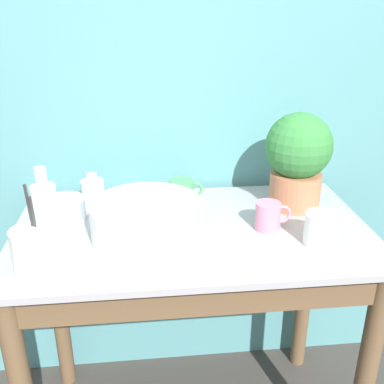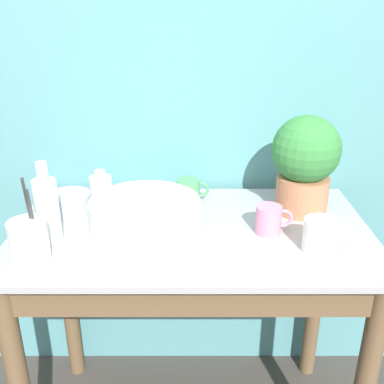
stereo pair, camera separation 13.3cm
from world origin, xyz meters
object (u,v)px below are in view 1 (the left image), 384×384
object	(u,v)px
bowl_wash_large	(147,220)
mug_green	(183,191)
utensil_cup	(32,250)
potted_plant	(298,157)
bottle_short	(93,192)
mug_pink	(269,216)
mug_white	(322,229)
bottle_tall	(46,216)
bowl_small_steel	(64,209)

from	to	relation	value
bowl_wash_large	mug_green	bearing A→B (deg)	62.76
bowl_wash_large	mug_green	distance (m)	0.27
bowl_wash_large	utensil_cup	xyz separation A→B (m)	(-0.29, -0.15, 0.00)
potted_plant	bottle_short	distance (m)	0.69
potted_plant	utensil_cup	world-z (taller)	potted_plant
bottle_short	utensil_cup	distance (m)	0.42
bottle_short	mug_pink	bearing A→B (deg)	-23.74
potted_plant	utensil_cup	distance (m)	0.86
bottle_short	mug_white	bearing A→B (deg)	-27.25
potted_plant	utensil_cup	bearing A→B (deg)	-158.25
mug_pink	mug_white	xyz separation A→B (m)	(0.13, -0.11, 0.00)
bottle_tall	mug_pink	size ratio (longest dim) A/B	2.18
bottle_short	mug_pink	world-z (taller)	bottle_short
mug_green	utensil_cup	size ratio (longest dim) A/B	0.48
bowl_small_steel	mug_pink	bearing A→B (deg)	-12.65
bowl_wash_large	utensil_cup	bearing A→B (deg)	-153.57
mug_green	bowl_small_steel	bearing A→B (deg)	-167.21
bottle_tall	utensil_cup	distance (m)	0.12
bottle_short	mug_green	world-z (taller)	bottle_short
bottle_short	mug_white	size ratio (longest dim) A/B	0.83
bowl_small_steel	mug_white	bearing A→B (deg)	-18.13
mug_white	mug_green	size ratio (longest dim) A/B	1.17
mug_green	mug_white	bearing A→B (deg)	-42.35
bowl_wash_large	mug_pink	world-z (taller)	bowl_wash_large
bowl_wash_large	mug_green	world-z (taller)	bowl_wash_large
potted_plant	mug_green	bearing A→B (deg)	168.73
mug_green	bowl_small_steel	xyz separation A→B (m)	(-0.39, -0.09, -0.01)
bottle_tall	bottle_short	bearing A→B (deg)	71.73
potted_plant	bottle_tall	xyz separation A→B (m)	(-0.77, -0.20, -0.07)
potted_plant	bowl_wash_large	size ratio (longest dim) A/B	0.99
potted_plant	utensil_cup	xyz separation A→B (m)	(-0.79, -0.31, -0.11)
bottle_short	bowl_small_steel	size ratio (longest dim) A/B	0.81
bottle_short	mug_white	distance (m)	0.76
bottle_tall	mug_green	world-z (taller)	bottle_tall
mug_pink	utensil_cup	world-z (taller)	utensil_cup
bowl_wash_large	mug_white	size ratio (longest dim) A/B	2.42
mug_white	bowl_small_steel	distance (m)	0.80
bottle_short	mug_green	distance (m)	0.30
bottle_tall	mug_green	distance (m)	0.49
mug_white	utensil_cup	size ratio (longest dim) A/B	0.57
bottle_short	bowl_small_steel	distance (m)	0.13
mug_pink	mug_white	size ratio (longest dim) A/B	0.83
potted_plant	bottle_short	bearing A→B (deg)	172.86
bowl_wash_large	mug_green	size ratio (longest dim) A/B	2.84
potted_plant	bowl_small_steel	bearing A→B (deg)	-178.94
mug_pink	bottle_short	bearing A→B (deg)	156.26
potted_plant	mug_white	world-z (taller)	potted_plant
bottle_tall	mug_pink	xyz separation A→B (m)	(0.64, 0.05, -0.06)
mug_green	utensil_cup	xyz separation A→B (m)	(-0.42, -0.39, 0.02)
bottle_tall	utensil_cup	world-z (taller)	bottle_tall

